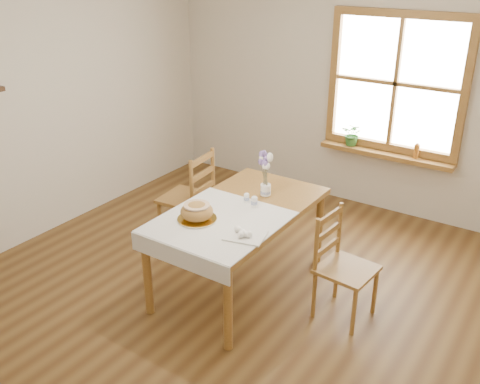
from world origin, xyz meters
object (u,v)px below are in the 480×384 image
Objects in this scene: dining_table at (240,218)px; chair_left at (186,196)px; chair_right at (347,268)px; bread_plate at (197,219)px; flower_vase at (266,191)px.

chair_left is at bearing 157.14° from dining_table.
dining_table is at bearing 102.12° from chair_right.
dining_table is at bearing 67.79° from bread_plate.
chair_right is at bearing 24.17° from bread_plate.
dining_table is 16.07× the size of flower_vase.
chair_left reaches higher than bread_plate.
flower_vase is at bearing 81.31° from chair_right.
bread_plate is 0.74m from flower_vase.
flower_vase is (0.04, 0.33, 0.13)m from dining_table.
chair_right is 2.91× the size of bread_plate.
dining_table is 0.42m from bread_plate.
flower_vase is at bearing 82.42° from dining_table.
bread_plate is at bearing 119.59° from chair_right.
chair_left is 3.18× the size of bread_plate.
chair_right is at bearing -14.11° from flower_vase.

